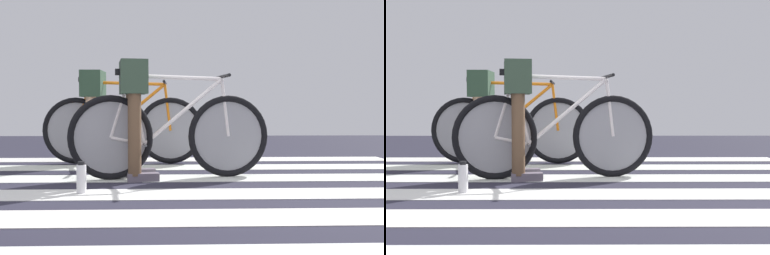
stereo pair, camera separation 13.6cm
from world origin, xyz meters
TOP-DOWN VIEW (x-y plane):
  - ground at (0.00, 0.00)m, footprint 18.00×14.00m
  - crosswalk_markings at (-0.00, -0.02)m, footprint 5.46×5.00m
  - bicycle_1_of_2 at (-0.01, 0.75)m, footprint 1.73×0.53m
  - cyclist_1_of_2 at (-0.31, 0.71)m, footprint 0.37×0.44m
  - bicycle_2_of_2 at (-0.53, 1.88)m, footprint 1.74×0.52m
  - cyclist_2_of_2 at (-0.84, 1.89)m, footprint 0.32×0.41m
  - water_bottle at (-0.63, 0.03)m, footprint 0.07×0.07m

SIDE VIEW (x-z plane):
  - ground at x=0.00m, z-range 0.00..0.02m
  - crosswalk_markings at x=0.00m, z-range 0.02..0.02m
  - water_bottle at x=-0.63m, z-range 0.01..0.24m
  - bicycle_1_of_2 at x=-0.01m, z-range -0.06..0.87m
  - bicycle_2_of_2 at x=-0.53m, z-range -0.06..0.87m
  - cyclist_2_of_2 at x=-0.84m, z-range 0.17..1.17m
  - cyclist_1_of_2 at x=-0.31m, z-range 0.17..1.17m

